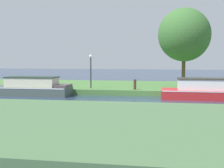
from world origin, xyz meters
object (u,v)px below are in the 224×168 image
Objects in this scene: slate_barge at (29,88)px; mooring_post_near at (135,84)px; willow_tree_left at (184,35)px; red_narrowboat at (208,90)px; lamp_post at (91,67)px.

mooring_post_near is at bearing 11.33° from slate_barge.
willow_tree_left is at bearing 23.54° from slate_barge.
red_narrowboat is at bearing -74.07° from willow_tree_left.
slate_barge is at bearing -156.46° from willow_tree_left.
willow_tree_left is (11.03, 4.80, 3.97)m from slate_barge.
red_narrowboat is at bearing 0.00° from slate_barge.
lamp_post is at bearing 26.21° from slate_barge.
slate_barge is 8.65× the size of mooring_post_near.
lamp_post is at bearing 166.42° from red_narrowboat.
mooring_post_near is (3.39, -0.51, -1.25)m from lamp_post.
slate_barge is 7.63m from mooring_post_near.
lamp_post is 3.65m from mooring_post_near.
slate_barge is at bearing -153.79° from lamp_post.
lamp_post is at bearing 171.42° from mooring_post_near.
lamp_post is (4.08, 2.01, 1.48)m from slate_barge.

